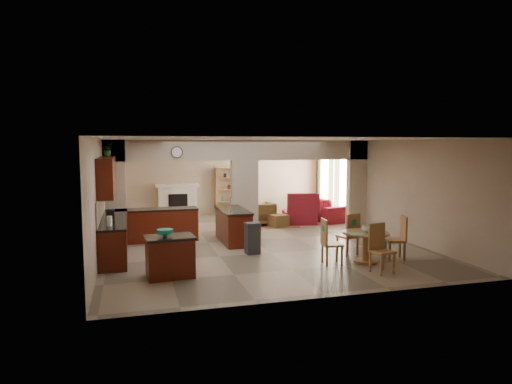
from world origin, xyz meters
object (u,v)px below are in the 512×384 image
object	(u,v)px
kitchen_island	(170,256)
armchair	(261,214)
dining_table	(366,242)
sofa	(319,207)

from	to	relation	value
kitchen_island	armchair	size ratio (longest dim) A/B	1.23
dining_table	armchair	distance (m)	5.43
kitchen_island	sofa	size ratio (longest dim) A/B	0.37
kitchen_island	dining_table	distance (m)	4.37
sofa	dining_table	bearing A→B (deg)	155.99
kitchen_island	dining_table	size ratio (longest dim) A/B	0.98
kitchen_island	sofa	world-z (taller)	kitchen_island
dining_table	sofa	xyz separation A→B (m)	(1.49, 6.10, -0.08)
dining_table	sofa	distance (m)	6.28
armchair	dining_table	bearing A→B (deg)	90.19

